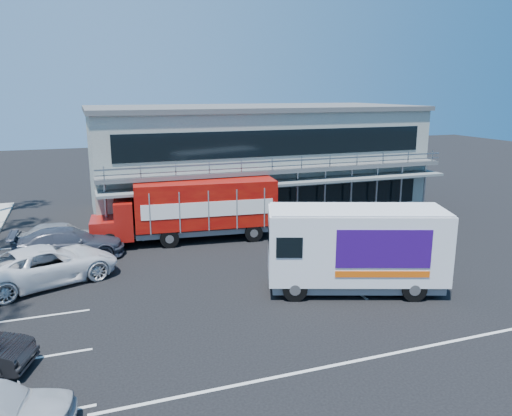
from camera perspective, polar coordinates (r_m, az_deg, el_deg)
name	(u,v)px	position (r m, az deg, el deg)	size (l,w,h in m)	color
ground	(302,288)	(21.93, 5.32, -9.11)	(120.00, 120.00, 0.00)	black
building	(253,158)	(35.57, -0.32, 5.74)	(22.40, 12.00, 7.30)	gray
red_truck	(193,208)	(28.28, -7.21, -0.01)	(10.36, 3.40, 3.42)	maroon
white_van	(356,248)	(21.41, 11.34, -4.47)	(7.76, 4.86, 3.59)	white
parked_car_c	(47,265)	(24.00, -22.73, -5.99)	(2.79, 6.05, 1.68)	white
parked_car_d	(69,243)	(27.02, -20.62, -3.81)	(2.21, 5.44, 1.58)	#343845
parked_car_e	(61,237)	(28.36, -21.41, -3.07)	(1.88, 4.66, 1.59)	gray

